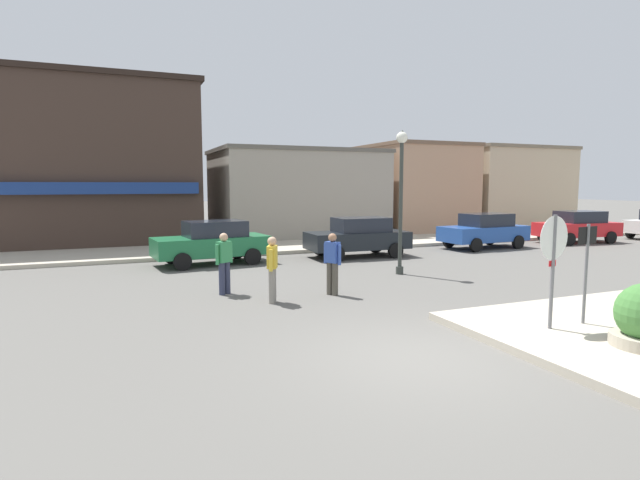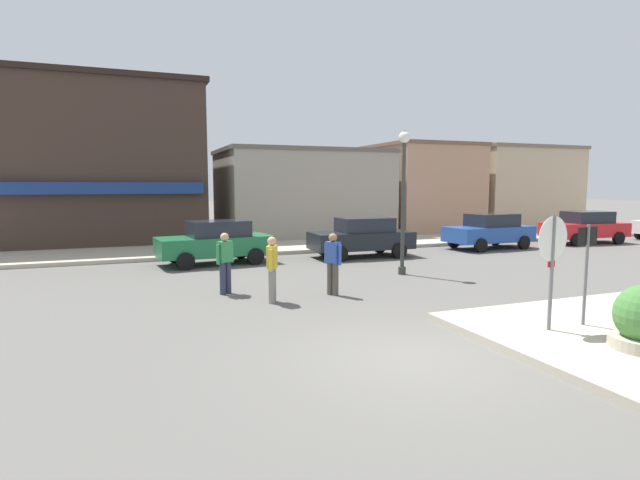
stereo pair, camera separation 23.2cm
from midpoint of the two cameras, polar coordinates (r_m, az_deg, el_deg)
ground_plane at (r=8.61m, az=10.85°, el=-13.11°), size 160.00×160.00×0.00m
kerb_far at (r=21.93m, az=-10.33°, el=-1.02°), size 80.00×4.00×0.15m
stop_sign at (r=10.19m, az=24.50°, el=-1.75°), size 0.81×0.14×2.30m
one_way_sign at (r=10.88m, az=27.60°, el=-2.41°), size 0.60×0.10×2.10m
lamp_post at (r=15.94m, az=8.85°, el=6.66°), size 0.36×0.36×4.54m
parked_car_nearest at (r=18.30m, az=-12.58°, el=-0.20°), size 4.17×2.22×1.56m
parked_car_second at (r=19.73m, az=4.07°, el=0.40°), size 4.04×1.96×1.56m
parked_car_third at (r=23.55m, az=17.99°, el=1.07°), size 4.11×2.09×1.56m
parked_car_fourth at (r=27.56m, az=27.14°, el=1.41°), size 4.13×2.14×1.56m
pedestrian_crossing_near at (r=12.10m, az=-6.02°, el=-3.12°), size 0.35×0.54×1.61m
pedestrian_crossing_far at (r=12.87m, az=0.91°, el=-2.52°), size 0.36×0.53×1.61m
pedestrian_kerb_side at (r=13.20m, az=-11.39°, el=-2.42°), size 0.52×0.37×1.61m
building_corner_shop at (r=27.63m, az=-25.84°, el=7.79°), size 10.79×9.07×7.68m
building_storefront_left_near at (r=27.65m, az=-2.94°, el=5.33°), size 8.89×6.19×4.72m
building_storefront_left_mid at (r=31.15m, az=10.30°, el=5.83°), size 5.52×6.39×5.23m
building_storefront_right_near at (r=35.65m, az=19.13°, el=5.64°), size 7.29×7.29×5.24m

